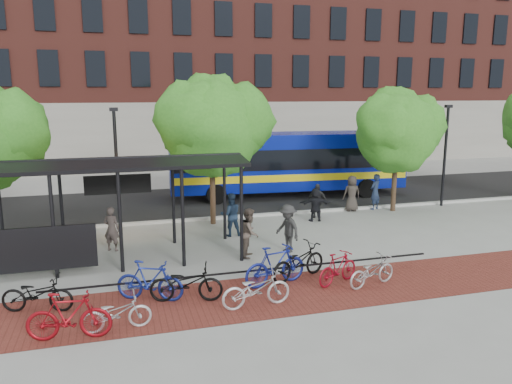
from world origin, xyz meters
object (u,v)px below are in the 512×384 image
object	(u,v)px
bus_shelter	(82,176)
pedestrian_6	(352,193)
pedestrian_1	(112,229)
tree_c	(398,128)
bike_8	(298,262)
pedestrian_5	(316,204)
pedestrian_7	(375,192)
bike_7	(275,265)
bike_4	(186,283)
pedestrian_8	(250,233)
pedestrian_2	(231,215)
bike_6	(256,289)
bike_10	(372,271)
tree_b	(213,123)
bus	(287,160)
lamp_post_right	(445,153)
bike_0	(37,294)
bike_9	(338,268)
bike_2	(116,313)
lamp_post_left	(117,165)
pedestrian_9	(288,229)
pedestrian_4	(317,201)
bike_1	(69,316)
bike_3	(150,281)

from	to	relation	value
bus_shelter	pedestrian_6	size ratio (longest dim) A/B	6.05
bus_shelter	pedestrian_1	size ratio (longest dim) A/B	6.37
tree_c	bike_8	world-z (taller)	tree_c
pedestrian_5	pedestrian_7	world-z (taller)	pedestrian_7
bike_7	bike_8	distance (m)	0.91
bike_4	pedestrian_8	size ratio (longest dim) A/B	1.16
bus_shelter	pedestrian_8	bearing A→B (deg)	-10.49
pedestrian_2	pedestrian_5	size ratio (longest dim) A/B	1.15
bike_7	bike_6	bearing A→B (deg)	130.67
bike_8	pedestrian_8	size ratio (longest dim) A/B	1.21
bike_8	bike_10	xyz separation A→B (m)	(1.92, -1.16, -0.10)
tree_b	bike_10	distance (m)	9.89
bike_7	pedestrian_8	xyz separation A→B (m)	(-0.04, 2.79, 0.26)
pedestrian_5	bus	bearing A→B (deg)	-86.40
lamp_post_right	bike_0	world-z (taller)	lamp_post_right
pedestrian_1	pedestrian_7	distance (m)	13.00
lamp_post_right	bike_9	distance (m)	12.98
pedestrian_7	bike_8	bearing A→B (deg)	19.66
bike_0	bike_6	xyz separation A→B (m)	(5.67, -1.29, 0.02)
bike_2	lamp_post_left	bearing A→B (deg)	-5.42
pedestrian_6	pedestrian_8	size ratio (longest dim) A/B	1.00
bike_0	bike_4	distance (m)	3.92
bike_6	pedestrian_7	bearing A→B (deg)	-47.96
bike_4	bike_9	world-z (taller)	bike_4
pedestrian_1	pedestrian_7	bearing A→B (deg)	-138.04
pedestrian_9	bus	bearing A→B (deg)	139.79
bike_8	pedestrian_4	size ratio (longest dim) A/B	1.34
bike_0	pedestrian_9	bearing A→B (deg)	-55.28
pedestrian_7	pedestrian_9	xyz separation A→B (m)	(-6.43, -5.19, -0.01)
tree_c	lamp_post_left	bearing A→B (deg)	178.90
bike_10	pedestrian_9	distance (m)	4.02
lamp_post_right	pedestrian_5	xyz separation A→B (m)	(-7.45, -1.12, -1.98)
bike_4	pedestrian_9	size ratio (longest dim) A/B	1.15
bike_6	pedestrian_8	size ratio (longest dim) A/B	1.11
bike_9	pedestrian_2	distance (m)	6.28
bike_1	bike_6	bearing A→B (deg)	-75.72
bike_0	bike_8	world-z (taller)	bike_8
bike_1	pedestrian_1	distance (m)	6.79
bike_0	tree_b	bearing A→B (deg)	-24.81
bus_shelter	bike_4	bearing A→B (deg)	-56.75
lamp_post_left	bike_3	size ratio (longest dim) A/B	2.64
bike_8	pedestrian_1	size ratio (longest dim) A/B	1.28
pedestrian_7	bike_0	bearing A→B (deg)	0.86
tree_c	bike_2	size ratio (longest dim) A/B	3.47
pedestrian_1	pedestrian_2	size ratio (longest dim) A/B	0.94
bike_9	pedestrian_8	distance (m)	3.76
tree_c	pedestrian_1	distance (m)	14.07
bike_1	pedestrian_9	world-z (taller)	pedestrian_9
bike_6	pedestrian_2	bearing A→B (deg)	-12.23
lamp_post_left	lamp_post_right	distance (m)	16.00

